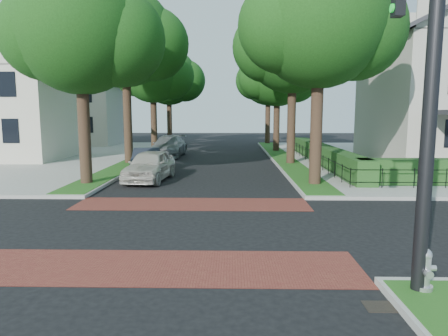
{
  "coord_description": "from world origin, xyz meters",
  "views": [
    {
      "loc": [
        1.55,
        -11.9,
        3.5
      ],
      "look_at": [
        1.27,
        1.88,
        1.6
      ],
      "focal_mm": 32.0,
      "sensor_mm": 36.0,
      "label": 1
    }
  ],
  "objects": [
    {
      "name": "hedge_main_road",
      "position": [
        7.7,
        15.0,
        0.75
      ],
      "size": [
        1.0,
        18.0,
        1.2
      ],
      "primitive_type": "cube",
      "color": "#17431A",
      "rests_on": "sidewalk_ne"
    },
    {
      "name": "ground",
      "position": [
        0.0,
        0.0,
        0.0
      ],
      "size": [
        120.0,
        120.0,
        0.0
      ],
      "primitive_type": "plane",
      "color": "black",
      "rests_on": "ground"
    },
    {
      "name": "tree_left_near",
      "position": [
        -5.4,
        7.23,
        7.27
      ],
      "size": [
        7.5,
        6.45,
        10.2
      ],
      "color": "black",
      "rests_on": "sidewalk_nw"
    },
    {
      "name": "parked_car_middle",
      "position": [
        -3.6,
        11.74,
        0.71
      ],
      "size": [
        2.05,
        4.47,
        1.42
      ],
      "primitive_type": "imported",
      "rotation": [
        0.0,
        0.0,
        0.13
      ],
      "color": "#1F252F",
      "rests_on": "ground"
    },
    {
      "name": "traffic_signal",
      "position": [
        4.89,
        -4.41,
        4.71
      ],
      "size": [
        2.17,
        2.0,
        8.0
      ],
      "color": "black",
      "rests_on": "sidewalk_se"
    },
    {
      "name": "crosswalk_near",
      "position": [
        0.0,
        -3.2,
        0.01
      ],
      "size": [
        9.0,
        2.2,
        0.01
      ],
      "primitive_type": "cube",
      "color": "maroon",
      "rests_on": "ground"
    },
    {
      "name": "crosswalk_far",
      "position": [
        0.0,
        3.2,
        0.01
      ],
      "size": [
        9.0,
        2.2,
        0.01
      ],
      "primitive_type": "cube",
      "color": "maroon",
      "rests_on": "ground"
    },
    {
      "name": "tree_right_near",
      "position": [
        5.6,
        7.24,
        7.63
      ],
      "size": [
        7.75,
        6.67,
        10.66
      ],
      "color": "black",
      "rests_on": "sidewalk_ne"
    },
    {
      "name": "fire_hydrant",
      "position": [
        5.2,
        -4.61,
        0.56
      ],
      "size": [
        0.43,
        0.42,
        0.85
      ],
      "rotation": [
        0.0,
        0.0,
        -0.06
      ],
      "color": "#B5B4B7",
      "rests_on": "sidewalk_se"
    },
    {
      "name": "house_left_far",
      "position": [
        -15.49,
        31.99,
        5.04
      ],
      "size": [
        10.0,
        9.0,
        10.14
      ],
      "color": "#B4B1A1",
      "rests_on": "sidewalk_nw"
    },
    {
      "name": "fence_main_road",
      "position": [
        6.9,
        15.0,
        0.6
      ],
      "size": [
        0.06,
        18.0,
        0.9
      ],
      "primitive_type": null,
      "color": "black",
      "rests_on": "sidewalk_ne"
    },
    {
      "name": "parked_car_front",
      "position": [
        -2.74,
        8.58,
        0.8
      ],
      "size": [
        2.34,
        4.86,
        1.6
      ],
      "primitive_type": "imported",
      "rotation": [
        0.0,
        0.0,
        -0.1
      ],
      "color": "beige",
      "rests_on": "ground"
    },
    {
      "name": "tree_right_far",
      "position": [
        5.6,
        24.22,
        6.91
      ],
      "size": [
        7.25,
        6.23,
        9.74
      ],
      "color": "black",
      "rests_on": "sidewalk_ne"
    },
    {
      "name": "storm_drain",
      "position": [
        4.3,
        -5.0,
        0.01
      ],
      "size": [
        0.65,
        0.45,
        0.01
      ],
      "primitive_type": "cube",
      "color": "black",
      "rests_on": "ground"
    },
    {
      "name": "grass_strip_ne",
      "position": [
        5.4,
        19.1,
        0.16
      ],
      "size": [
        1.6,
        29.8,
        0.02
      ],
      "primitive_type": "cube",
      "color": "#194F16",
      "rests_on": "sidewalk_ne"
    },
    {
      "name": "tree_left_far",
      "position": [
        -5.4,
        24.22,
        7.12
      ],
      "size": [
        7.0,
        6.02,
        9.86
      ],
      "color": "black",
      "rests_on": "sidewalk_nw"
    },
    {
      "name": "grass_strip_nw",
      "position": [
        -5.4,
        19.1,
        0.16
      ],
      "size": [
        1.6,
        29.8,
        0.02
      ],
      "primitive_type": "cube",
      "color": "#194F16",
      "rests_on": "sidewalk_nw"
    },
    {
      "name": "tree_right_back",
      "position": [
        5.6,
        33.23,
        7.27
      ],
      "size": [
        7.5,
        6.45,
        10.2
      ],
      "color": "black",
      "rests_on": "sidewalk_ne"
    },
    {
      "name": "parked_car_rear",
      "position": [
        -3.6,
        20.24,
        0.84
      ],
      "size": [
        2.55,
        5.87,
        1.68
      ],
      "primitive_type": "imported",
      "rotation": [
        0.0,
        0.0,
        -0.03
      ],
      "color": "gray",
      "rests_on": "ground"
    },
    {
      "name": "tree_right_mid",
      "position": [
        5.61,
        15.25,
        7.99
      ],
      "size": [
        8.25,
        7.09,
        11.22
      ],
      "color": "black",
      "rests_on": "sidewalk_ne"
    },
    {
      "name": "tree_left_back",
      "position": [
        -5.4,
        33.24,
        7.41
      ],
      "size": [
        7.75,
        6.66,
        10.44
      ],
      "color": "black",
      "rests_on": "sidewalk_nw"
    },
    {
      "name": "house_left_near",
      "position": [
        -15.49,
        17.99,
        5.04
      ],
      "size": [
        10.0,
        9.0,
        10.14
      ],
      "color": "beige",
      "rests_on": "sidewalk_nw"
    },
    {
      "name": "tree_left_mid",
      "position": [
        -5.39,
        15.24,
        8.34
      ],
      "size": [
        8.0,
        6.88,
        11.48
      ],
      "color": "black",
      "rests_on": "sidewalk_nw"
    }
  ]
}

